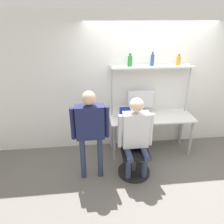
{
  "coord_description": "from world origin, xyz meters",
  "views": [
    {
      "loc": [
        -1.21,
        -3.41,
        2.59
      ],
      "look_at": [
        -0.83,
        -0.15,
        1.13
      ],
      "focal_mm": 35.0,
      "sensor_mm": 36.0,
      "label": 1
    }
  ],
  "objects_px": {
    "cell_phone": "(144,118)",
    "person_standing": "(90,125)",
    "monitor": "(140,101)",
    "laptop": "(128,116)",
    "person_seated": "(136,132)",
    "bottle_amber": "(178,61)",
    "bottle_green": "(130,61)",
    "office_chair": "(134,158)",
    "bottle_blue": "(152,60)"
  },
  "relations": [
    {
      "from": "cell_phone",
      "to": "person_standing",
      "type": "relative_size",
      "value": 0.1
    },
    {
      "from": "cell_phone",
      "to": "monitor",
      "type": "bearing_deg",
      "value": 94.24
    },
    {
      "from": "person_standing",
      "to": "monitor",
      "type": "bearing_deg",
      "value": 39.71
    },
    {
      "from": "laptop",
      "to": "cell_phone",
      "type": "distance_m",
      "value": 0.31
    },
    {
      "from": "laptop",
      "to": "person_standing",
      "type": "relative_size",
      "value": 0.22
    },
    {
      "from": "person_seated",
      "to": "bottle_amber",
      "type": "xyz_separation_m",
      "value": [
        0.95,
        0.86,
        0.98
      ]
    },
    {
      "from": "person_standing",
      "to": "bottle_green",
      "type": "height_order",
      "value": "bottle_green"
    },
    {
      "from": "office_chair",
      "to": "bottle_blue",
      "type": "distance_m",
      "value": 1.81
    },
    {
      "from": "laptop",
      "to": "office_chair",
      "type": "height_order",
      "value": "laptop"
    },
    {
      "from": "cell_phone",
      "to": "person_standing",
      "type": "bearing_deg",
      "value": -150.14
    },
    {
      "from": "person_seated",
      "to": "office_chair",
      "type": "bearing_deg",
      "value": 88.92
    },
    {
      "from": "monitor",
      "to": "bottle_green",
      "type": "relative_size",
      "value": 2.35
    },
    {
      "from": "office_chair",
      "to": "bottle_amber",
      "type": "height_order",
      "value": "bottle_amber"
    },
    {
      "from": "cell_phone",
      "to": "bottle_amber",
      "type": "relative_size",
      "value": 0.78
    },
    {
      "from": "monitor",
      "to": "bottle_blue",
      "type": "distance_m",
      "value": 0.81
    },
    {
      "from": "office_chair",
      "to": "bottle_amber",
      "type": "relative_size",
      "value": 4.77
    },
    {
      "from": "bottle_amber",
      "to": "bottle_green",
      "type": "relative_size",
      "value": 0.86
    },
    {
      "from": "monitor",
      "to": "person_standing",
      "type": "bearing_deg",
      "value": -140.29
    },
    {
      "from": "office_chair",
      "to": "bottle_amber",
      "type": "bearing_deg",
      "value": 40.73
    },
    {
      "from": "bottle_amber",
      "to": "cell_phone",
      "type": "bearing_deg",
      "value": -158.4
    },
    {
      "from": "bottle_blue",
      "to": "bottle_green",
      "type": "distance_m",
      "value": 0.42
    },
    {
      "from": "person_standing",
      "to": "bottle_amber",
      "type": "distance_m",
      "value": 2.06
    },
    {
      "from": "person_standing",
      "to": "bottle_amber",
      "type": "relative_size",
      "value": 8.11
    },
    {
      "from": "monitor",
      "to": "laptop",
      "type": "relative_size",
      "value": 1.5
    },
    {
      "from": "cell_phone",
      "to": "person_standing",
      "type": "height_order",
      "value": "person_standing"
    },
    {
      "from": "cell_phone",
      "to": "bottle_green",
      "type": "height_order",
      "value": "bottle_green"
    },
    {
      "from": "cell_phone",
      "to": "laptop",
      "type": "bearing_deg",
      "value": 172.45
    },
    {
      "from": "bottle_amber",
      "to": "office_chair",
      "type": "bearing_deg",
      "value": -139.27
    },
    {
      "from": "person_standing",
      "to": "cell_phone",
      "type": "bearing_deg",
      "value": 29.86
    },
    {
      "from": "laptop",
      "to": "cell_phone",
      "type": "xyz_separation_m",
      "value": [
        0.3,
        -0.04,
        -0.06
      ]
    },
    {
      "from": "cell_phone",
      "to": "person_seated",
      "type": "distance_m",
      "value": 0.67
    },
    {
      "from": "office_chair",
      "to": "bottle_blue",
      "type": "bearing_deg",
      "value": 61.22
    },
    {
      "from": "person_standing",
      "to": "bottle_amber",
      "type": "bearing_deg",
      "value": 26.75
    },
    {
      "from": "monitor",
      "to": "bottle_blue",
      "type": "bearing_deg",
      "value": 4.87
    },
    {
      "from": "office_chair",
      "to": "person_seated",
      "type": "height_order",
      "value": "person_seated"
    },
    {
      "from": "person_seated",
      "to": "bottle_amber",
      "type": "distance_m",
      "value": 1.61
    },
    {
      "from": "bottle_amber",
      "to": "bottle_blue",
      "type": "height_order",
      "value": "bottle_blue"
    },
    {
      "from": "person_standing",
      "to": "bottle_blue",
      "type": "xyz_separation_m",
      "value": [
        1.19,
        0.85,
        0.84
      ]
    },
    {
      "from": "person_seated",
      "to": "bottle_green",
      "type": "relative_size",
      "value": 6.32
    },
    {
      "from": "person_seated",
      "to": "bottle_green",
      "type": "distance_m",
      "value": 1.31
    },
    {
      "from": "bottle_blue",
      "to": "office_chair",
      "type": "bearing_deg",
      "value": -118.78
    },
    {
      "from": "monitor",
      "to": "bottle_green",
      "type": "height_order",
      "value": "bottle_green"
    },
    {
      "from": "cell_phone",
      "to": "office_chair",
      "type": "bearing_deg",
      "value": -117.23
    },
    {
      "from": "laptop",
      "to": "office_chair",
      "type": "xyz_separation_m",
      "value": [
        0.01,
        -0.6,
        -0.56
      ]
    },
    {
      "from": "cell_phone",
      "to": "bottle_blue",
      "type": "height_order",
      "value": "bottle_blue"
    },
    {
      "from": "office_chair",
      "to": "bottle_green",
      "type": "bearing_deg",
      "value": 87.56
    },
    {
      "from": "person_seated",
      "to": "person_standing",
      "type": "height_order",
      "value": "person_standing"
    },
    {
      "from": "monitor",
      "to": "cell_phone",
      "type": "bearing_deg",
      "value": -85.76
    },
    {
      "from": "cell_phone",
      "to": "office_chair",
      "type": "xyz_separation_m",
      "value": [
        -0.29,
        -0.56,
        -0.5
      ]
    },
    {
      "from": "cell_phone",
      "to": "bottle_blue",
      "type": "bearing_deg",
      "value": 58.1
    }
  ]
}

